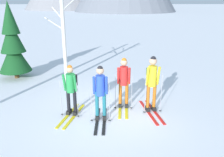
{
  "coord_description": "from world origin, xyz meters",
  "views": [
    {
      "loc": [
        0.01,
        -6.97,
        3.53
      ],
      "look_at": [
        0.23,
        0.39,
        1.05
      ],
      "focal_mm": 37.7,
      "sensor_mm": 36.0,
      "label": 1
    }
  ],
  "objects": [
    {
      "name": "ground_plane",
      "position": [
        0.0,
        0.0,
        0.0
      ],
      "size": [
        400.0,
        400.0,
        0.0
      ],
      "primitive_type": "plane",
      "color": "white"
    },
    {
      "name": "pine_tree_near",
      "position": [
        -4.2,
        3.78,
        1.61
      ],
      "size": [
        1.46,
        1.46,
        3.52
      ],
      "color": "#51381E",
      "rests_on": "ground"
    },
    {
      "name": "skier_in_yellow",
      "position": [
        1.5,
        0.11,
        1.07
      ],
      "size": [
        0.6,
        1.81,
        1.87
      ],
      "color": "red",
      "rests_on": "ground"
    },
    {
      "name": "skier_in_blue",
      "position": [
        -0.14,
        -0.43,
        0.97
      ],
      "size": [
        0.61,
        1.67,
        1.72
      ],
      "color": "black",
      "rests_on": "ground"
    },
    {
      "name": "skier_in_green",
      "position": [
        -1.07,
        -0.08,
        0.92
      ],
      "size": [
        0.74,
        1.74,
        1.66
      ],
      "color": "yellow",
      "rests_on": "ground"
    },
    {
      "name": "skier_in_red",
      "position": [
        0.62,
        0.42,
        0.99
      ],
      "size": [
        0.61,
        1.58,
        1.74
      ],
      "color": "yellow",
      "rests_on": "ground"
    },
    {
      "name": "birch_tree_slender",
      "position": [
        -1.79,
        3.36,
        2.14
      ],
      "size": [
        1.4,
        0.66,
        4.15
      ],
      "color": "silver",
      "rests_on": "ground"
    }
  ]
}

